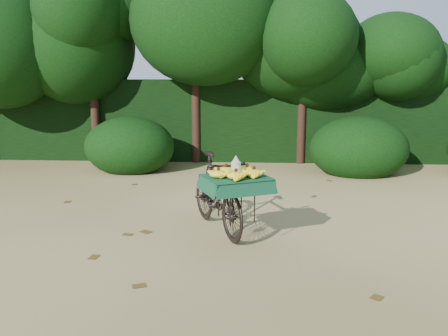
{
  "coord_description": "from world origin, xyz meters",
  "views": [
    {
      "loc": [
        -0.56,
        -4.92,
        1.89
      ],
      "look_at": [
        -0.89,
        0.54,
        0.82
      ],
      "focal_mm": 38.0,
      "sensor_mm": 36.0,
      "label": 1
    }
  ],
  "objects": [
    {
      "name": "leaf_litter",
      "position": [
        0.0,
        0.65,
        0.01
      ],
      "size": [
        7.0,
        7.3,
        0.01
      ],
      "primitive_type": null,
      "color": "#4E3B14",
      "rests_on": "ground"
    },
    {
      "name": "bush_clumps",
      "position": [
        0.5,
        4.3,
        0.45
      ],
      "size": [
        8.8,
        1.7,
        0.9
      ],
      "primitive_type": null,
      "color": "black",
      "rests_on": "ground"
    },
    {
      "name": "vendor_bicycle",
      "position": [
        -0.97,
        0.68,
        0.49
      ],
      "size": [
        1.22,
        1.76,
        0.96
      ],
      "rotation": [
        0.0,
        0.0,
        0.44
      ],
      "color": "black",
      "rests_on": "ground"
    },
    {
      "name": "hedge_backdrop",
      "position": [
        0.0,
        6.3,
        0.9
      ],
      "size": [
        26.0,
        1.8,
        1.8
      ],
      "primitive_type": "cube",
      "color": "black",
      "rests_on": "ground"
    },
    {
      "name": "ground",
      "position": [
        0.0,
        0.0,
        0.0
      ],
      "size": [
        80.0,
        80.0,
        0.0
      ],
      "primitive_type": "plane",
      "color": "tan",
      "rests_on": "ground"
    },
    {
      "name": "tree_row",
      "position": [
        -0.65,
        5.5,
        2.0
      ],
      "size": [
        14.5,
        2.0,
        4.0
      ],
      "primitive_type": null,
      "color": "black",
      "rests_on": "ground"
    }
  ]
}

